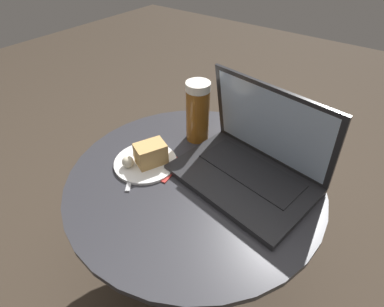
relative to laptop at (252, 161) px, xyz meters
name	(u,v)px	position (x,y,z in m)	size (l,w,h in m)	color
ground_plane	(194,270)	(-0.12, -0.10, -0.56)	(6.00, 6.00, 0.00)	#382D23
table	(194,205)	(-0.12, -0.10, -0.18)	(0.72, 0.72, 0.50)	black
napkin	(153,162)	(-0.26, -0.13, -0.05)	(0.17, 0.13, 0.00)	#B7332D
laptop	(252,161)	(0.00, 0.00, 0.00)	(0.41, 0.31, 0.26)	#232326
beer_glass	(198,112)	(-0.23, 0.06, 0.05)	(0.08, 0.08, 0.20)	brown
snack_plate	(147,157)	(-0.27, -0.14, -0.03)	(0.19, 0.19, 0.07)	white
fork	(134,165)	(-0.29, -0.17, -0.05)	(0.12, 0.16, 0.00)	silver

